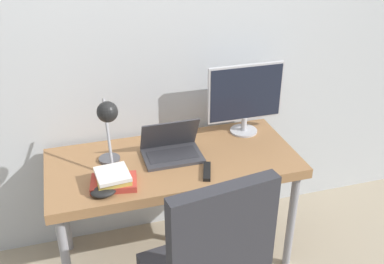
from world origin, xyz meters
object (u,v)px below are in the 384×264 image
desk_lamp (108,121)px  book_stack (114,180)px  laptop (171,149)px  monitor (245,96)px  game_controller (103,191)px

desk_lamp → book_stack: (-0.01, -0.12, -0.29)m
laptop → monitor: size_ratio=0.69×
laptop → desk_lamp: desk_lamp is taller
desk_lamp → book_stack: 0.31m
monitor → game_controller: size_ratio=3.69×
laptop → book_stack: (-0.37, -0.21, -0.01)m
laptop → game_controller: bearing=-147.4°
laptop → game_controller: (-0.43, -0.28, -0.03)m
monitor → book_stack: bearing=-157.1°
desk_lamp → game_controller: (-0.07, -0.19, -0.31)m
book_stack → game_controller: size_ratio=1.97×
game_controller → desk_lamp: bearing=68.5°
laptop → book_stack: size_ratio=1.29×
monitor → book_stack: monitor is taller
laptop → game_controller: size_ratio=2.55×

